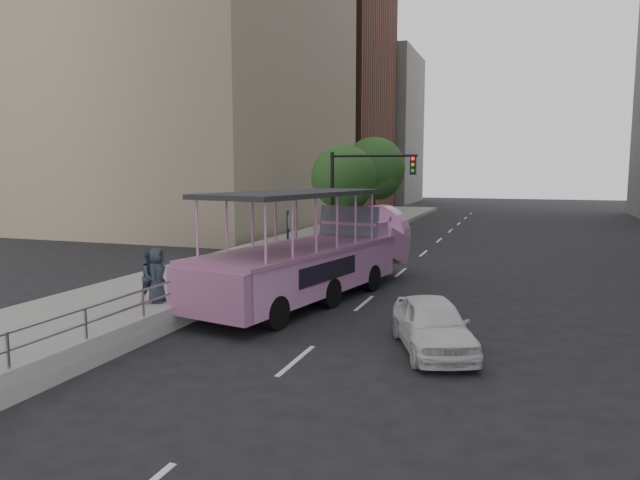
# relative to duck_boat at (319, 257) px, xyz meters

# --- Properties ---
(ground) EXTENTS (160.00, 160.00, 0.00)m
(ground) POSITION_rel_duck_boat_xyz_m (0.78, -4.53, -1.36)
(ground) COLOR black
(sidewalk) EXTENTS (5.50, 80.00, 0.30)m
(sidewalk) POSITION_rel_duck_boat_xyz_m (-4.97, 5.47, -1.21)
(sidewalk) COLOR gray
(sidewalk) RESTS_ON ground
(kerb_wall) EXTENTS (0.24, 30.00, 0.36)m
(kerb_wall) POSITION_rel_duck_boat_xyz_m (-2.34, -2.53, -0.88)
(kerb_wall) COLOR #AAAAA5
(kerb_wall) RESTS_ON sidewalk
(guardrail) EXTENTS (0.07, 22.00, 0.71)m
(guardrail) POSITION_rel_duck_boat_xyz_m (-2.34, -2.53, -0.21)
(guardrail) COLOR #A3A3A7
(guardrail) RESTS_ON kerb_wall
(duck_boat) EXTENTS (4.79, 11.30, 3.65)m
(duck_boat) POSITION_rel_duck_boat_xyz_m (0.00, 0.00, 0.00)
(duck_boat) COLOR black
(duck_boat) RESTS_ON ground
(car) EXTENTS (2.82, 4.08, 1.29)m
(car) POSITION_rel_duck_boat_xyz_m (4.59, -4.77, -0.71)
(car) COLOR white
(car) RESTS_ON ground
(pedestrian_mid) EXTENTS (0.80, 0.92, 1.58)m
(pedestrian_mid) POSITION_rel_duck_boat_xyz_m (-4.07, -3.78, -0.27)
(pedestrian_mid) COLOR #29303C
(pedestrian_mid) RESTS_ON sidewalk
(pedestrian_far) EXTENTS (0.75, 0.94, 1.68)m
(pedestrian_far) POSITION_rel_duck_boat_xyz_m (-3.92, -3.73, -0.22)
(pedestrian_far) COLOR #29303C
(pedestrian_far) RESTS_ON sidewalk
(parking_sign) EXTENTS (0.19, 0.60, 2.74)m
(parking_sign) POSITION_rel_duck_boat_xyz_m (-2.19, 2.55, 0.37)
(parking_sign) COLOR black
(parking_sign) RESTS_ON ground
(traffic_signal) EXTENTS (4.20, 0.32, 5.20)m
(traffic_signal) POSITION_rel_duck_boat_xyz_m (-0.93, 7.97, 2.14)
(traffic_signal) COLOR black
(traffic_signal) RESTS_ON ground
(street_tree_near) EXTENTS (3.52, 3.52, 5.72)m
(street_tree_near) POSITION_rel_duck_boat_xyz_m (-2.53, 11.40, 2.46)
(street_tree_near) COLOR #392819
(street_tree_near) RESTS_ON ground
(street_tree_far) EXTENTS (3.97, 3.97, 6.45)m
(street_tree_far) POSITION_rel_duck_boat_xyz_m (-2.33, 17.40, 2.95)
(street_tree_far) COLOR #392819
(street_tree_far) RESTS_ON ground
(midrise_brick) EXTENTS (18.00, 16.00, 26.00)m
(midrise_brick) POSITION_rel_duck_boat_xyz_m (-17.22, 43.47, 11.64)
(midrise_brick) COLOR brown
(midrise_brick) RESTS_ON ground
(midrise_stone_b) EXTENTS (16.00, 14.00, 20.00)m
(midrise_stone_b) POSITION_rel_duck_boat_xyz_m (-15.22, 59.47, 8.64)
(midrise_stone_b) COLOR gray
(midrise_stone_b) RESTS_ON ground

